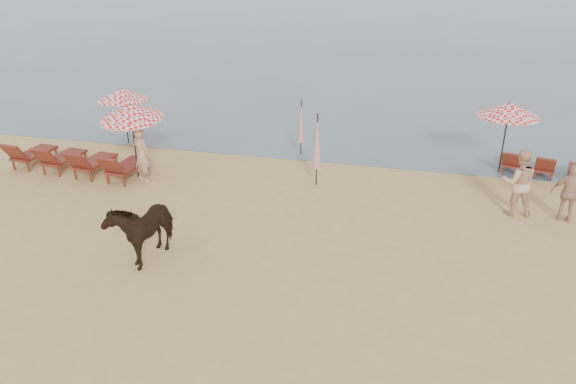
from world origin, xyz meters
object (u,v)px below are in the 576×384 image
Objects in this scene: beachgoer_left at (142,155)px; umbrella_closed_left at (301,122)px; umbrella_open_right at (509,109)px; umbrella_open_left_a at (123,94)px; cow at (142,227)px; lounger_cluster_right at (562,168)px; beachgoer_right_b at (570,193)px; umbrella_open_left_b at (131,112)px; beachgoer_right_a at (519,182)px; umbrella_closed_right at (317,142)px; lounger_cluster_left at (74,159)px.

umbrella_closed_left is at bearing -116.03° from beachgoer_left.
umbrella_open_right is 6.82m from umbrella_closed_left.
umbrella_open_left_a is 0.88× the size of umbrella_open_right.
umbrella_closed_left reaches higher than beachgoer_left.
cow is at bearing -106.06° from umbrella_closed_left.
lounger_cluster_right is 2.32× the size of beachgoer_right_b.
umbrella_open_right is at bearing 47.88° from cow.
umbrella_open_left_b is 11.66m from beachgoer_right_a.
umbrella_closed_left is 1.05× the size of cow.
umbrella_closed_right is at bearing -144.00° from beachgoer_left.
umbrella_open_left_a is 13.77m from beachgoer_right_a.
umbrella_open_right is at bearing -0.96° from umbrella_closed_left.
umbrella_open_left_b reaches higher than beachgoer_right_b.
lounger_cluster_right is 2.58m from umbrella_open_right.
lounger_cluster_right is at bearing -20.33° from umbrella_open_right.
umbrella_open_left_a is 3.96m from beachgoer_left.
beachgoer_right_a reaches higher than lounger_cluster_right.
umbrella_open_left_a is at bearing 164.87° from umbrella_open_right.
umbrella_open_right is 1.26× the size of beachgoer_right_a.
lounger_cluster_right is (15.50, 3.17, -0.09)m from lounger_cluster_left.
beachgoer_right_b is (14.77, -2.95, -1.07)m from umbrella_open_left_a.
umbrella_closed_right is (-7.58, -2.23, 1.04)m from lounger_cluster_right.
umbrella_closed_left is 2.69m from umbrella_closed_right.
lounger_cluster_right is 2.01× the size of beachgoer_right_a.
umbrella_open_left_a is 13.36m from umbrella_open_right.
umbrella_closed_right reaches higher than lounger_cluster_left.
cow is at bearing -133.46° from lounger_cluster_right.
umbrella_open_left_a is (-15.22, -0.12, 1.50)m from lounger_cluster_right.
beachgoer_left is 0.94× the size of beachgoer_right_a.
umbrella_open_left_b is at bearing -146.03° from umbrella_closed_left.
umbrella_open_left_a is 0.91× the size of umbrella_closed_right.
umbrella_open_left_b is 5.87m from umbrella_closed_right.
umbrella_open_right is at bearing -92.22° from beachgoer_right_a.
beachgoer_left is (-5.41, -1.01, -0.53)m from umbrella_closed_right.
beachgoer_right_a is at bearing -152.94° from beachgoer_left.
beachgoer_left is 11.23m from beachgoer_right_a.
umbrella_open_left_a is 15.10m from beachgoer_right_b.
umbrella_closed_right reaches higher than beachgoer_right_b.
umbrella_closed_right is 1.40× the size of beachgoer_right_b.
cow is (-8.98, -7.62, -1.36)m from umbrella_open_right.
cow is at bearing -72.58° from umbrella_open_left_b.
umbrella_open_left_b reaches higher than umbrella_open_right.
beachgoer_right_b is (12.91, -0.12, -1.35)m from umbrella_open_left_b.
umbrella_closed_right is at bearing 65.75° from cow.
lounger_cluster_left is 15.06m from beachgoer_right_b.
beachgoer_right_b is at bearing 30.58° from cow.
umbrella_open_left_a is 8.63m from cow.
umbrella_open_right is (-1.87, 0.13, 1.77)m from lounger_cluster_right.
beachgoer_right_b is at bearing -82.30° from umbrella_open_right.
lounger_cluster_right is 1.60× the size of umbrella_open_right.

